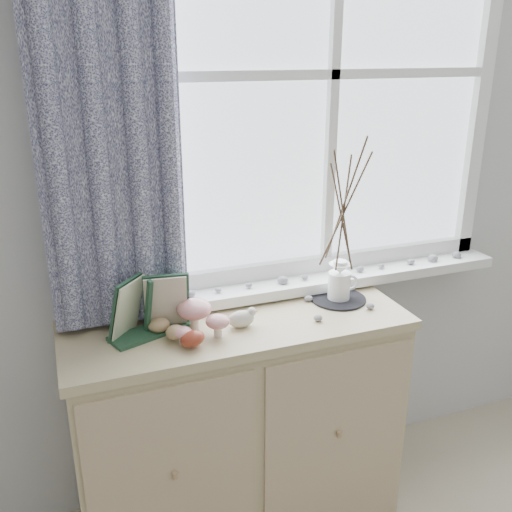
# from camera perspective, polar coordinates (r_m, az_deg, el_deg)

# --- Properties ---
(sideboard) EXTENTS (1.20, 0.45, 0.85)m
(sideboard) POSITION_cam_1_polar(r_m,az_deg,el_deg) (2.21, -1.70, -16.45)
(sideboard) COLOR #C3B088
(sideboard) RESTS_ON ground
(botanical_book) EXTENTS (0.33, 0.23, 0.21)m
(botanical_book) POSITION_cam_1_polar(r_m,az_deg,el_deg) (1.86, -10.65, -5.15)
(botanical_book) COLOR #20442E
(botanical_book) RESTS_ON sideboard
(toadstool_cluster) EXTENTS (0.19, 0.17, 0.11)m
(toadstool_cluster) POSITION_cam_1_polar(r_m,az_deg,el_deg) (1.89, -5.81, -5.89)
(toadstool_cluster) COLOR white
(toadstool_cluster) RESTS_ON sideboard
(wooden_eggs) EXTENTS (0.14, 0.18, 0.08)m
(wooden_eggs) POSITION_cam_1_polar(r_m,az_deg,el_deg) (1.86, -8.07, -7.53)
(wooden_eggs) COLOR tan
(wooden_eggs) RESTS_ON sideboard
(songbird_figurine) EXTENTS (0.13, 0.06, 0.07)m
(songbird_figurine) POSITION_cam_1_polar(r_m,az_deg,el_deg) (1.93, -1.50, -6.21)
(songbird_figurine) COLOR silver
(songbird_figurine) RESTS_ON sideboard
(crocheted_doily) EXTENTS (0.21, 0.21, 0.01)m
(crocheted_doily) POSITION_cam_1_polar(r_m,az_deg,el_deg) (2.16, 8.23, -4.26)
(crocheted_doily) COLOR black
(crocheted_doily) RESTS_ON sideboard
(twig_pitcher) EXTENTS (0.29, 0.29, 0.63)m
(twig_pitcher) POSITION_cam_1_polar(r_m,az_deg,el_deg) (2.04, 8.73, 4.91)
(twig_pitcher) COLOR white
(twig_pitcher) RESTS_ON crocheted_doily
(sideboard_pebbles) EXTENTS (0.33, 0.23, 0.02)m
(sideboard_pebbles) POSITION_cam_1_polar(r_m,az_deg,el_deg) (2.09, 6.16, -4.93)
(sideboard_pebbles) COLOR #969799
(sideboard_pebbles) RESTS_ON sideboard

